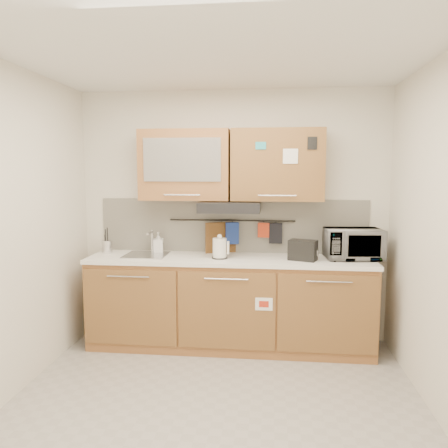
# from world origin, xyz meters

# --- Properties ---
(floor) EXTENTS (3.20, 3.20, 0.00)m
(floor) POSITION_xyz_m (0.00, 0.00, 0.00)
(floor) COLOR #9E9993
(floor) RESTS_ON ground
(ceiling) EXTENTS (3.20, 3.20, 0.00)m
(ceiling) POSITION_xyz_m (0.00, 0.00, 2.60)
(ceiling) COLOR white
(ceiling) RESTS_ON wall_back
(wall_back) EXTENTS (3.20, 0.00, 3.20)m
(wall_back) POSITION_xyz_m (0.00, 1.50, 1.30)
(wall_back) COLOR silver
(wall_back) RESTS_ON ground
(wall_left) EXTENTS (0.00, 3.00, 3.00)m
(wall_left) POSITION_xyz_m (-1.60, 0.00, 1.30)
(wall_left) COLOR silver
(wall_left) RESTS_ON ground
(base_cabinet) EXTENTS (2.80, 0.64, 0.88)m
(base_cabinet) POSITION_xyz_m (0.00, 1.19, 0.41)
(base_cabinet) COLOR #A66B3B
(base_cabinet) RESTS_ON floor
(countertop) EXTENTS (2.82, 0.62, 0.04)m
(countertop) POSITION_xyz_m (0.00, 1.19, 0.90)
(countertop) COLOR white
(countertop) RESTS_ON base_cabinet
(backsplash) EXTENTS (2.80, 0.02, 0.56)m
(backsplash) POSITION_xyz_m (0.00, 1.49, 1.20)
(backsplash) COLOR silver
(backsplash) RESTS_ON countertop
(upper_cabinets) EXTENTS (1.82, 0.37, 0.70)m
(upper_cabinets) POSITION_xyz_m (-0.00, 1.32, 1.83)
(upper_cabinets) COLOR #A66B3B
(upper_cabinets) RESTS_ON wall_back
(range_hood) EXTENTS (0.60, 0.46, 0.10)m
(range_hood) POSITION_xyz_m (0.00, 1.25, 1.42)
(range_hood) COLOR black
(range_hood) RESTS_ON upper_cabinets
(sink) EXTENTS (0.42, 0.40, 0.26)m
(sink) POSITION_xyz_m (-0.85, 1.21, 0.92)
(sink) COLOR silver
(sink) RESTS_ON countertop
(utensil_rail) EXTENTS (1.30, 0.02, 0.02)m
(utensil_rail) POSITION_xyz_m (0.00, 1.45, 1.26)
(utensil_rail) COLOR black
(utensil_rail) RESTS_ON backsplash
(utensil_crock) EXTENTS (0.13, 0.13, 0.27)m
(utensil_crock) POSITION_xyz_m (-1.29, 1.28, 0.99)
(utensil_crock) COLOR silver
(utensil_crock) RESTS_ON countertop
(kettle) EXTENTS (0.17, 0.15, 0.24)m
(kettle) POSITION_xyz_m (-0.09, 1.13, 1.01)
(kettle) COLOR silver
(kettle) RESTS_ON countertop
(toaster) EXTENTS (0.30, 0.23, 0.20)m
(toaster) POSITION_xyz_m (0.71, 1.13, 1.02)
(toaster) COLOR black
(toaster) RESTS_ON countertop
(microwave) EXTENTS (0.56, 0.41, 0.29)m
(microwave) POSITION_xyz_m (1.21, 1.25, 1.07)
(microwave) COLOR #999999
(microwave) RESTS_ON countertop
(soap_bottle) EXTENTS (0.11, 0.12, 0.22)m
(soap_bottle) POSITION_xyz_m (-0.76, 1.36, 1.03)
(soap_bottle) COLOR #999999
(soap_bottle) RESTS_ON countertop
(cutting_board) EXTENTS (0.33, 0.15, 0.43)m
(cutting_board) POSITION_xyz_m (-0.11, 1.44, 1.03)
(cutting_board) COLOR brown
(cutting_board) RESTS_ON utensil_rail
(oven_mitt) EXTENTS (0.14, 0.07, 0.23)m
(oven_mitt) POSITION_xyz_m (0.01, 1.44, 1.13)
(oven_mitt) COLOR navy
(oven_mitt) RESTS_ON utensil_rail
(dark_pouch) EXTENTS (0.14, 0.04, 0.21)m
(dark_pouch) POSITION_xyz_m (0.46, 1.44, 1.13)
(dark_pouch) COLOR black
(dark_pouch) RESTS_ON utensil_rail
(pot_holder) EXTENTS (0.12, 0.03, 0.15)m
(pot_holder) POSITION_xyz_m (0.33, 1.44, 1.16)
(pot_holder) COLOR #B63318
(pot_holder) RESTS_ON utensil_rail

